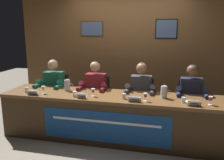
{
  "coord_description": "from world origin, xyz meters",
  "views": [
    {
      "loc": [
        0.9,
        -3.69,
        1.82
      ],
      "look_at": [
        0.0,
        0.0,
        1.0
      ],
      "focal_mm": 38.77,
      "sensor_mm": 36.0,
      "label": 1
    }
  ],
  "objects_px": {
    "nameplate_far_left": "(33,92)",
    "document_stack_far_right": "(191,102)",
    "panelist_center_left": "(94,89)",
    "juice_glass_far_right": "(211,99)",
    "conference_table": "(110,111)",
    "chair_center_right": "(142,104)",
    "juice_glass_far_left": "(43,88)",
    "panelist_far_left": "(52,87)",
    "water_cup_far_right": "(183,100)",
    "nameplate_far_right": "(194,103)",
    "nameplate_center_right": "(135,99)",
    "water_pitcher_right_side": "(164,92)",
    "chair_far_left": "(58,98)",
    "water_cup_center_right": "(124,96)",
    "water_pitcher_left_side": "(67,85)",
    "water_cup_far_left": "(27,90)",
    "panelist_far_right": "(191,95)",
    "nameplate_center_left": "(82,96)",
    "juice_glass_center_left": "(93,91)",
    "chair_center_left": "(98,101)",
    "juice_glass_center_right": "(145,95)",
    "water_cup_center_left": "(75,94)",
    "chair_far_right": "(189,108)"
  },
  "relations": [
    {
      "from": "panelist_center_left",
      "to": "juice_glass_far_right",
      "type": "height_order",
      "value": "panelist_center_left"
    },
    {
      "from": "water_cup_far_left",
      "to": "nameplate_center_right",
      "type": "distance_m",
      "value": 1.86
    },
    {
      "from": "juice_glass_far_left",
      "to": "document_stack_far_right",
      "type": "xyz_separation_m",
      "value": [
        2.36,
        0.04,
        -0.08
      ]
    },
    {
      "from": "nameplate_center_right",
      "to": "water_pitcher_left_side",
      "type": "relative_size",
      "value": 0.93
    },
    {
      "from": "nameplate_center_left",
      "to": "juice_glass_far_right",
      "type": "relative_size",
      "value": 1.24
    },
    {
      "from": "chair_center_right",
      "to": "water_cup_center_right",
      "type": "distance_m",
      "value": 0.85
    },
    {
      "from": "nameplate_center_left",
      "to": "chair_far_right",
      "type": "height_order",
      "value": "chair_far_right"
    },
    {
      "from": "conference_table",
      "to": "chair_center_right",
      "type": "xyz_separation_m",
      "value": [
        0.42,
        0.69,
        -0.07
      ]
    },
    {
      "from": "juice_glass_center_right",
      "to": "water_cup_center_right",
      "type": "height_order",
      "value": "juice_glass_center_right"
    },
    {
      "from": "chair_center_left",
      "to": "panelist_center_left",
      "type": "height_order",
      "value": "panelist_center_left"
    },
    {
      "from": "panelist_center_left",
      "to": "water_pitcher_right_side",
      "type": "bearing_deg",
      "value": -15.77
    },
    {
      "from": "chair_far_left",
      "to": "juice_glass_far_left",
      "type": "bearing_deg",
      "value": -80.42
    },
    {
      "from": "nameplate_center_right",
      "to": "water_pitcher_right_side",
      "type": "bearing_deg",
      "value": 36.51
    },
    {
      "from": "water_cup_center_left",
      "to": "water_pitcher_left_side",
      "type": "relative_size",
      "value": 0.4
    },
    {
      "from": "water_cup_far_right",
      "to": "water_pitcher_left_side",
      "type": "relative_size",
      "value": 0.4
    },
    {
      "from": "juice_glass_center_left",
      "to": "water_pitcher_left_side",
      "type": "height_order",
      "value": "water_pitcher_left_side"
    },
    {
      "from": "nameplate_far_left",
      "to": "water_pitcher_left_side",
      "type": "height_order",
      "value": "water_pitcher_left_side"
    },
    {
      "from": "water_cup_far_left",
      "to": "panelist_far_right",
      "type": "height_order",
      "value": "panelist_far_right"
    },
    {
      "from": "juice_glass_center_left",
      "to": "juice_glass_far_right",
      "type": "relative_size",
      "value": 1.0
    },
    {
      "from": "chair_center_left",
      "to": "chair_center_right",
      "type": "distance_m",
      "value": 0.84
    },
    {
      "from": "nameplate_far_left",
      "to": "juice_glass_far_right",
      "type": "distance_m",
      "value": 2.74
    },
    {
      "from": "panelist_center_left",
      "to": "nameplate_far_right",
      "type": "xyz_separation_m",
      "value": [
        1.67,
        -0.66,
        0.07
      ]
    },
    {
      "from": "nameplate_far_left",
      "to": "nameplate_far_right",
      "type": "distance_m",
      "value": 2.51
    },
    {
      "from": "panelist_far_right",
      "to": "juice_glass_far_right",
      "type": "height_order",
      "value": "panelist_far_right"
    },
    {
      "from": "nameplate_center_right",
      "to": "nameplate_center_left",
      "type": "bearing_deg",
      "value": -179.25
    },
    {
      "from": "panelist_far_left",
      "to": "water_cup_far_right",
      "type": "relative_size",
      "value": 14.49
    },
    {
      "from": "nameplate_far_left",
      "to": "document_stack_far_right",
      "type": "height_order",
      "value": "nameplate_far_left"
    },
    {
      "from": "chair_far_left",
      "to": "water_cup_center_right",
      "type": "xyz_separation_m",
      "value": [
        1.49,
        -0.75,
        0.34
      ]
    },
    {
      "from": "chair_center_left",
      "to": "water_cup_far_right",
      "type": "distance_m",
      "value": 1.74
    },
    {
      "from": "juice_glass_center_left",
      "to": "water_cup_far_right",
      "type": "distance_m",
      "value": 1.39
    },
    {
      "from": "nameplate_far_right",
      "to": "document_stack_far_right",
      "type": "xyz_separation_m",
      "value": [
        -0.02,
        0.14,
        -0.03
      ]
    },
    {
      "from": "nameplate_center_right",
      "to": "water_cup_far_right",
      "type": "xyz_separation_m",
      "value": [
        0.7,
        0.12,
        -0.0
      ]
    },
    {
      "from": "nameplate_far_left",
      "to": "panelist_far_left",
      "type": "bearing_deg",
      "value": 90.44
    },
    {
      "from": "chair_far_left",
      "to": "panelist_far_left",
      "type": "xyz_separation_m",
      "value": [
        0.0,
        -0.2,
        0.28
      ]
    },
    {
      "from": "water_cup_far_left",
      "to": "panelist_far_right",
      "type": "distance_m",
      "value": 2.76
    },
    {
      "from": "panelist_center_left",
      "to": "nameplate_far_left",
      "type": "bearing_deg",
      "value": -140.99
    },
    {
      "from": "juice_glass_center_left",
      "to": "water_cup_far_right",
      "type": "relative_size",
      "value": 1.46
    },
    {
      "from": "chair_far_left",
      "to": "panelist_center_left",
      "type": "relative_size",
      "value": 0.73
    },
    {
      "from": "chair_center_right",
      "to": "juice_glass_center_right",
      "type": "height_order",
      "value": "chair_center_right"
    },
    {
      "from": "conference_table",
      "to": "water_pitcher_left_side",
      "type": "bearing_deg",
      "value": 165.4
    },
    {
      "from": "chair_far_left",
      "to": "chair_center_left",
      "type": "bearing_deg",
      "value": 0.0
    },
    {
      "from": "nameplate_far_left",
      "to": "nameplate_center_left",
      "type": "distance_m",
      "value": 0.84
    },
    {
      "from": "nameplate_center_left",
      "to": "water_cup_far_right",
      "type": "relative_size",
      "value": 1.81
    },
    {
      "from": "nameplate_far_left",
      "to": "conference_table",
      "type": "bearing_deg",
      "value": 8.27
    },
    {
      "from": "chair_center_left",
      "to": "nameplate_center_left",
      "type": "relative_size",
      "value": 5.87
    },
    {
      "from": "chair_center_left",
      "to": "panelist_center_left",
      "type": "distance_m",
      "value": 0.34
    },
    {
      "from": "juice_glass_center_left",
      "to": "water_cup_center_right",
      "type": "relative_size",
      "value": 1.46
    },
    {
      "from": "panelist_center_left",
      "to": "juice_glass_center_left",
      "type": "relative_size",
      "value": 9.94
    },
    {
      "from": "panelist_center_left",
      "to": "nameplate_center_left",
      "type": "height_order",
      "value": "panelist_center_left"
    },
    {
      "from": "nameplate_center_left",
      "to": "juice_glass_center_right",
      "type": "distance_m",
      "value": 0.98
    }
  ]
}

